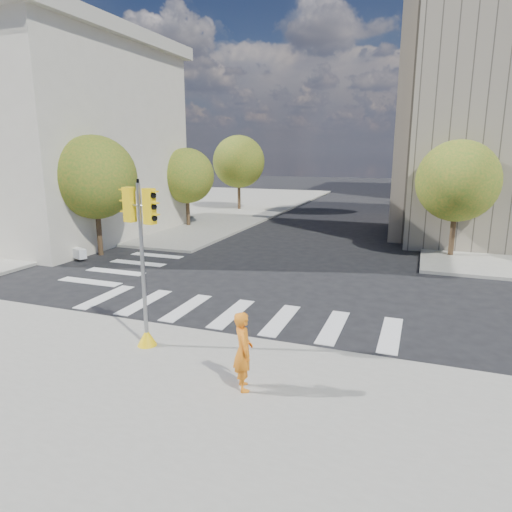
{
  "coord_description": "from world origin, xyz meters",
  "views": [
    {
      "loc": [
        5.96,
        -15.95,
        5.65
      ],
      "look_at": [
        0.71,
        -1.72,
        2.1
      ],
      "focal_mm": 32.0,
      "sensor_mm": 36.0,
      "label": 1
    }
  ],
  "objects_px": {
    "lamp_far": "(452,162)",
    "photographer": "(243,351)",
    "lamp_near": "(464,168)",
    "traffic_signal": "(143,278)",
    "planter_wall": "(57,246)"
  },
  "relations": [
    {
      "from": "lamp_far",
      "to": "traffic_signal",
      "type": "bearing_deg",
      "value": -105.35
    },
    {
      "from": "planter_wall",
      "to": "lamp_near",
      "type": "bearing_deg",
      "value": 49.28
    },
    {
      "from": "traffic_signal",
      "to": "lamp_near",
      "type": "bearing_deg",
      "value": 77.19
    },
    {
      "from": "lamp_near",
      "to": "photographer",
      "type": "height_order",
      "value": "lamp_near"
    },
    {
      "from": "lamp_far",
      "to": "photographer",
      "type": "xyz_separation_m",
      "value": [
        -5.71,
        -34.88,
        -3.48
      ]
    },
    {
      "from": "lamp_far",
      "to": "photographer",
      "type": "distance_m",
      "value": 35.51
    },
    {
      "from": "traffic_signal",
      "to": "planter_wall",
      "type": "distance_m",
      "value": 14.96
    },
    {
      "from": "lamp_near",
      "to": "traffic_signal",
      "type": "xyz_separation_m",
      "value": [
        -9.21,
        -19.58,
        -2.41
      ]
    },
    {
      "from": "photographer",
      "to": "lamp_near",
      "type": "bearing_deg",
      "value": -47.88
    },
    {
      "from": "lamp_near",
      "to": "planter_wall",
      "type": "relative_size",
      "value": 1.35
    },
    {
      "from": "traffic_signal",
      "to": "planter_wall",
      "type": "xyz_separation_m",
      "value": [
        -11.79,
        9.04,
        -1.77
      ]
    },
    {
      "from": "photographer",
      "to": "planter_wall",
      "type": "relative_size",
      "value": 0.32
    },
    {
      "from": "lamp_near",
      "to": "photographer",
      "type": "distance_m",
      "value": 21.92
    },
    {
      "from": "lamp_near",
      "to": "traffic_signal",
      "type": "relative_size",
      "value": 1.71
    },
    {
      "from": "photographer",
      "to": "planter_wall",
      "type": "distance_m",
      "value": 18.48
    }
  ]
}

